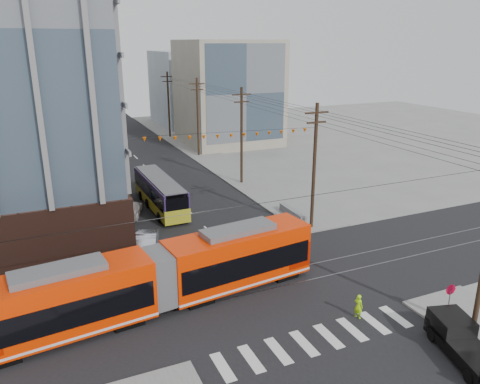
% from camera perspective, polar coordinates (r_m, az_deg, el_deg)
% --- Properties ---
extents(ground, '(160.00, 160.00, 0.00)m').
position_cam_1_polar(ground, '(29.58, 6.05, -14.41)').
color(ground, slate).
extents(bg_bldg_ne_near, '(14.00, 14.00, 16.00)m').
position_cam_1_polar(bg_bldg_ne_near, '(75.63, -1.50, 12.01)').
color(bg_bldg_ne_near, gray).
rests_on(bg_bldg_ne_near, ground).
extents(bg_bldg_nw_far, '(16.00, 18.00, 20.00)m').
position_cam_1_polar(bg_bldg_nw_far, '(93.64, -25.36, 12.72)').
color(bg_bldg_nw_far, gray).
rests_on(bg_bldg_nw_far, ground).
extents(bg_bldg_ne_far, '(16.00, 16.00, 14.00)m').
position_cam_1_polar(bg_bldg_ne_far, '(95.05, -5.11, 12.55)').
color(bg_bldg_ne_far, '#8C99A5').
rests_on(bg_bldg_ne_far, ground).
extents(utility_pole_far, '(0.30, 0.30, 11.00)m').
position_cam_1_polar(utility_pole_far, '(81.01, -8.70, 10.43)').
color(utility_pole_far, black).
rests_on(utility_pole_far, ground).
extents(streetcar, '(21.32, 5.44, 4.07)m').
position_cam_1_polar(streetcar, '(29.28, -9.87, -10.34)').
color(streetcar, '#ED2B00').
rests_on(streetcar, ground).
extents(city_bus, '(2.64, 11.22, 3.17)m').
position_cam_1_polar(city_bus, '(46.61, -9.72, -0.07)').
color(city_bus, '#31214E').
rests_on(city_bus, ground).
extents(pickup_truck, '(3.09, 5.31, 1.70)m').
position_cam_1_polar(pickup_truck, '(27.89, 25.80, -16.43)').
color(pickup_truck, black).
rests_on(pickup_truck, ground).
extents(parked_car_silver, '(2.96, 4.99, 1.55)m').
position_cam_1_polar(parked_car_silver, '(37.72, -11.31, -5.88)').
color(parked_car_silver, '#B5B8C6').
rests_on(parked_car_silver, ground).
extents(parked_car_white, '(3.43, 5.12, 1.38)m').
position_cam_1_polar(parked_car_white, '(45.20, -13.28, -2.08)').
color(parked_car_white, beige).
rests_on(parked_car_white, ground).
extents(parked_car_grey, '(2.70, 4.70, 1.23)m').
position_cam_1_polar(parked_car_grey, '(50.24, -14.92, -0.27)').
color(parked_car_grey, slate).
rests_on(parked_car_grey, ground).
extents(pedestrian, '(0.52, 0.65, 1.54)m').
position_cam_1_polar(pedestrian, '(29.42, 14.25, -13.35)').
color(pedestrian, '#A6F80D').
rests_on(pedestrian, ground).
extents(stop_sign, '(0.73, 0.73, 2.23)m').
position_cam_1_polar(stop_sign, '(30.67, 24.08, -12.34)').
color(stop_sign, '#AB0023').
rests_on(stop_sign, ground).
extents(jersey_barrier, '(1.02, 4.15, 0.83)m').
position_cam_1_polar(jersey_barrier, '(44.00, 6.43, -2.63)').
color(jersey_barrier, gray).
rests_on(jersey_barrier, ground).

